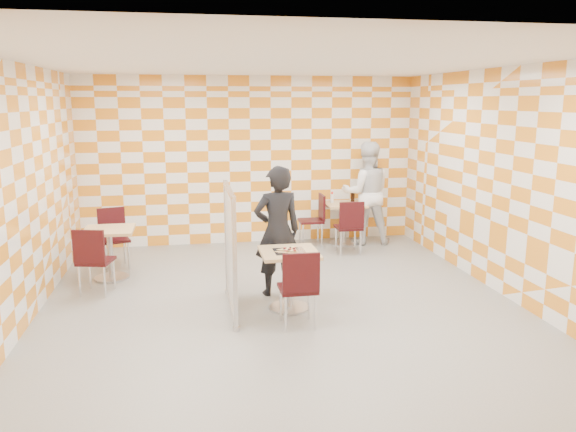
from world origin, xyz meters
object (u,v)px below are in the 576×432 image
(chair_empty_near, at_px, (93,256))
(sport_bottle, at_px, (332,198))
(main_table, at_px, (289,270))
(chair_second_front, at_px, (350,223))
(chair_empty_far, at_px, (113,233))
(second_table, at_px, (344,216))
(empty_table, at_px, (110,245))
(chair_main_front, at_px, (299,283))
(partition, at_px, (230,249))
(man_dark, at_px, (277,231))
(chair_second_side, at_px, (316,216))
(soda_bottle, at_px, (353,197))
(man_white, at_px, (366,193))

(chair_empty_near, relative_size, sport_bottle, 4.62)
(main_table, height_order, sport_bottle, sport_bottle)
(chair_second_front, distance_m, chair_empty_far, 3.84)
(chair_empty_near, relative_size, chair_empty_far, 1.00)
(second_table, distance_m, empty_table, 4.15)
(chair_main_front, relative_size, partition, 0.60)
(chair_empty_near, height_order, man_dark, man_dark)
(chair_empty_far, distance_m, partition, 2.80)
(chair_second_side, bearing_deg, sport_bottle, 18.88)
(chair_second_front, height_order, chair_empty_near, same)
(chair_empty_far, bearing_deg, chair_main_front, -51.08)
(chair_main_front, distance_m, chair_empty_near, 2.94)
(soda_bottle, bearing_deg, chair_second_front, -109.45)
(main_table, bearing_deg, partition, 174.84)
(chair_empty_near, bearing_deg, chair_second_side, 30.75)
(main_table, xyz_separation_m, chair_main_front, (0.00, -0.64, 0.04))
(chair_second_side, height_order, chair_empty_far, same)
(main_table, height_order, man_dark, man_dark)
(main_table, height_order, second_table, same)
(second_table, height_order, man_white, man_white)
(chair_empty_far, bearing_deg, empty_table, -87.47)
(man_dark, distance_m, soda_bottle, 3.07)
(man_white, bearing_deg, partition, 55.68)
(chair_second_front, bearing_deg, chair_main_front, -116.21)
(man_white, bearing_deg, main_table, 64.82)
(second_table, height_order, chair_empty_far, chair_empty_far)
(partition, bearing_deg, second_table, 52.60)
(empty_table, bearing_deg, soda_bottle, 19.21)
(second_table, xyz_separation_m, man_dark, (-1.62, -2.47, 0.36))
(empty_table, relative_size, man_white, 0.40)
(main_table, bearing_deg, man_dark, 95.29)
(main_table, distance_m, chair_second_front, 2.74)
(man_white, bearing_deg, chair_main_front, 69.61)
(sport_bottle, bearing_deg, soda_bottle, -10.62)
(chair_main_front, height_order, man_dark, man_dark)
(partition, relative_size, man_dark, 0.89)
(chair_empty_near, xyz_separation_m, sport_bottle, (3.83, 2.20, 0.29))
(chair_second_side, relative_size, man_white, 0.50)
(second_table, height_order, soda_bottle, soda_bottle)
(second_table, bearing_deg, empty_table, -160.45)
(empty_table, xyz_separation_m, soda_bottle, (4.08, 1.42, 0.34))
(chair_second_side, xyz_separation_m, man_white, (0.93, 0.01, 0.38))
(man_white, distance_m, sport_bottle, 0.63)
(partition, bearing_deg, chair_empty_near, 153.39)
(chair_second_front, relative_size, chair_empty_far, 1.00)
(chair_second_side, xyz_separation_m, partition, (-1.75, -2.97, 0.25))
(chair_empty_near, bearing_deg, chair_empty_far, 85.84)
(main_table, xyz_separation_m, sport_bottle, (1.36, 3.15, 0.33))
(partition, bearing_deg, chair_empty_far, 126.59)
(chair_second_side, xyz_separation_m, chair_empty_near, (-3.51, -2.09, 0.00))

